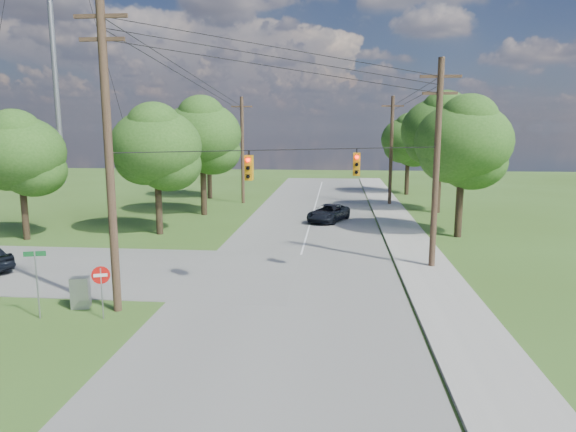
# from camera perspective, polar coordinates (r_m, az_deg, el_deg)

# --- Properties ---
(ground) EXTENTS (140.00, 140.00, 0.00)m
(ground) POSITION_cam_1_polar(r_m,az_deg,el_deg) (19.99, -6.45, -11.20)
(ground) COLOR #3A591D
(ground) RESTS_ON ground
(main_road) EXTENTS (10.00, 100.00, 0.03)m
(main_road) POSITION_cam_1_polar(r_m,az_deg,el_deg) (24.39, 0.63, -7.20)
(main_road) COLOR gray
(main_road) RESTS_ON ground
(sidewalk_east) EXTENTS (2.60, 100.00, 0.12)m
(sidewalk_east) POSITION_cam_1_polar(r_m,az_deg,el_deg) (24.76, 16.40, -7.24)
(sidewalk_east) COLOR #AAA89F
(sidewalk_east) RESTS_ON ground
(pole_sw) EXTENTS (2.00, 0.32, 12.00)m
(pole_sw) POSITION_cam_1_polar(r_m,az_deg,el_deg) (20.54, -19.30, 6.70)
(pole_sw) COLOR brown
(pole_sw) RESTS_ON ground
(pole_ne) EXTENTS (2.00, 0.32, 10.50)m
(pole_ne) POSITION_cam_1_polar(r_m,az_deg,el_deg) (26.76, 16.18, 5.81)
(pole_ne) COLOR brown
(pole_ne) RESTS_ON ground
(pole_north_e) EXTENTS (2.00, 0.32, 10.00)m
(pole_north_e) POSITION_cam_1_polar(r_m,az_deg,el_deg) (48.54, 11.40, 7.21)
(pole_north_e) COLOR brown
(pole_north_e) RESTS_ON ground
(pole_north_w) EXTENTS (2.00, 0.32, 10.00)m
(pole_north_w) POSITION_cam_1_polar(r_m,az_deg,el_deg) (49.11, -5.09, 7.38)
(pole_north_w) COLOR brown
(pole_north_w) RESTS_ON ground
(power_lines) EXTENTS (13.93, 29.62, 4.93)m
(power_lines) POSITION_cam_1_polar(r_m,az_deg,el_deg) (29.96, 0.77, 13.63)
(power_lines) COLOR black
(power_lines) RESTS_ON ground
(traffic_signals) EXTENTS (4.91, 3.27, 1.05)m
(traffic_signals) POSITION_cam_1_polar(r_m,az_deg,el_deg) (22.78, 1.93, 5.64)
(traffic_signals) COLOR orange
(traffic_signals) RESTS_ON ground
(radio_mast) EXTENTS (0.70, 0.70, 45.00)m
(radio_mast) POSITION_cam_1_polar(r_m,az_deg,el_deg) (75.21, -24.94, 20.68)
(radio_mast) COLOR gray
(radio_mast) RESTS_ON ground
(tree_w_near) EXTENTS (6.00, 6.00, 8.40)m
(tree_w_near) POSITION_cam_1_polar(r_m,az_deg,el_deg) (35.35, -14.43, 7.50)
(tree_w_near) COLOR #3D2F1E
(tree_w_near) RESTS_ON ground
(tree_w_mid) EXTENTS (6.40, 6.40, 9.22)m
(tree_w_mid) POSITION_cam_1_polar(r_m,az_deg,el_deg) (42.68, -9.53, 8.89)
(tree_w_mid) COLOR #3D2F1E
(tree_w_mid) RESTS_ON ground
(tree_w_far) EXTENTS (6.00, 6.00, 8.73)m
(tree_w_far) POSITION_cam_1_polar(r_m,az_deg,el_deg) (52.87, -8.82, 8.69)
(tree_w_far) COLOR #3D2F1E
(tree_w_far) RESTS_ON ground
(tree_e_near) EXTENTS (6.20, 6.20, 8.81)m
(tree_e_near) POSITION_cam_1_polar(r_m,az_deg,el_deg) (35.19, 18.86, 7.81)
(tree_e_near) COLOR #3D2F1E
(tree_e_near) RESTS_ON ground
(tree_e_mid) EXTENTS (6.60, 6.60, 9.64)m
(tree_e_mid) POSITION_cam_1_polar(r_m,az_deg,el_deg) (45.06, 16.61, 9.07)
(tree_e_mid) COLOR #3D2F1E
(tree_e_mid) RESTS_ON ground
(tree_e_far) EXTENTS (5.80, 5.80, 8.32)m
(tree_e_far) POSITION_cam_1_polar(r_m,az_deg,el_deg) (56.76, 13.24, 8.28)
(tree_e_far) COLOR #3D2F1E
(tree_e_far) RESTS_ON ground
(tree_cross_n) EXTENTS (5.60, 5.60, 7.91)m
(tree_cross_n) POSITION_cam_1_polar(r_m,az_deg,el_deg) (36.69, -27.67, 6.25)
(tree_cross_n) COLOR #3D2F1E
(tree_cross_n) RESTS_ON ground
(car_main_north) EXTENTS (3.67, 5.08, 1.28)m
(car_main_north) POSITION_cam_1_polar(r_m,az_deg,el_deg) (39.59, 4.51, 0.34)
(car_main_north) COLOR black
(car_main_north) RESTS_ON main_road
(control_cabinet) EXTENTS (0.80, 0.66, 1.26)m
(control_cabinet) POSITION_cam_1_polar(r_m,az_deg,el_deg) (22.34, -22.07, -7.89)
(control_cabinet) COLOR gray
(control_cabinet) RESTS_ON ground
(do_not_enter_sign) EXTENTS (0.65, 0.27, 2.05)m
(do_not_enter_sign) POSITION_cam_1_polar(r_m,az_deg,el_deg) (20.55, -20.06, -6.70)
(do_not_enter_sign) COLOR gray
(do_not_enter_sign) RESTS_ON ground
(street_name_sign) EXTENTS (0.76, 0.24, 2.62)m
(street_name_sign) POSITION_cam_1_polar(r_m,az_deg,el_deg) (21.48, -26.16, -5.98)
(street_name_sign) COLOR gray
(street_name_sign) RESTS_ON ground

